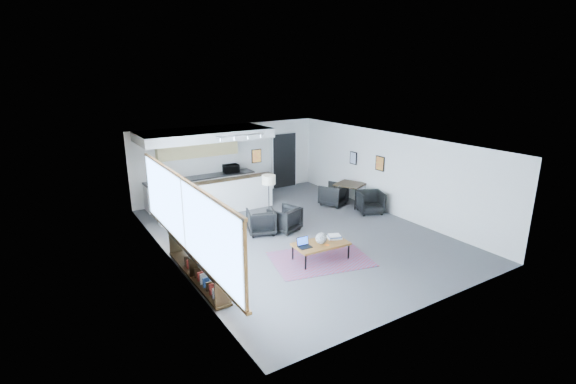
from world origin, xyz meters
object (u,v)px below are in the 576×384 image
ceramic_pot (321,238)px  laptop (304,244)px  dining_table (350,185)px  armchair_right (285,218)px  book_stack (334,237)px  coffee_table (321,244)px  dining_chair_near (370,203)px  floor_lamp (269,181)px  dining_chair_far (333,195)px  armchair_left (261,220)px  microwave (231,168)px

ceramic_pot → laptop: bearing=169.1°
laptop → dining_table: size_ratio=0.28×
ceramic_pot → armchair_right: armchair_right is taller
book_stack → dining_table: size_ratio=0.35×
coffee_table → dining_chair_near: bearing=33.1°
floor_lamp → dining_chair_far: 2.79m
book_stack → coffee_table: bearing=-173.0°
ceramic_pot → floor_lamp: bearing=84.5°
dining_table → dining_chair_far: 0.66m
laptop → dining_chair_near: dining_chair_near is taller
armchair_right → dining_table: bearing=175.6°
armchair_left → book_stack: bearing=130.0°
ceramic_pot → armchair_left: (-0.40, 2.30, -0.19)m
laptop → floor_lamp: (0.74, 2.98, 0.75)m
microwave → laptop: bearing=-94.4°
armchair_right → dining_chair_near: armchair_right is taller
dining_chair_far → coffee_table: bearing=23.4°
dining_chair_far → microwave: size_ratio=1.30×
dining_chair_near → ceramic_pot: bearing=-126.6°
armchair_left → armchair_right: size_ratio=0.99×
floor_lamp → dining_chair_far: floor_lamp is taller
ceramic_pot → armchair_right: bearing=82.7°
ceramic_pot → floor_lamp: size_ratio=0.19×
dining_table → dining_chair_far: size_ratio=1.69×
book_stack → dining_chair_near: bearing=32.5°
book_stack → microwave: (-0.13, 5.79, 0.63)m
book_stack → armchair_right: armchair_right is taller
book_stack → armchair_left: armchair_left is taller
ceramic_pot → floor_lamp: 3.16m
coffee_table → armchair_left: armchair_left is taller
book_stack → dining_chair_far: dining_chair_far is taller
ceramic_pot → armchair_right: 2.14m
dining_table → microwave: 4.24m
book_stack → ceramic_pot: bearing=-169.9°
ceramic_pot → dining_table: (3.42, 2.99, 0.11)m
coffee_table → laptop: laptop is taller
floor_lamp → dining_chair_near: 3.44m
ceramic_pot → dining_table: size_ratio=0.24×
armchair_left → microwave: microwave is taller
laptop → dining_chair_near: size_ratio=0.48×
book_stack → microwave: microwave is taller
armchair_right → dining_table: 3.28m
armchair_left → armchair_right: armchair_right is taller
dining_chair_near → microwave: 5.04m
laptop → dining_chair_near: 4.30m
dining_table → dining_chair_near: 1.08m
coffee_table → dining_chair_near: dining_chair_near is taller
ceramic_pot → armchair_right: size_ratio=0.36×
dining_table → dining_chair_far: bearing=149.6°
armchair_right → dining_chair_near: (3.15, -0.15, -0.05)m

